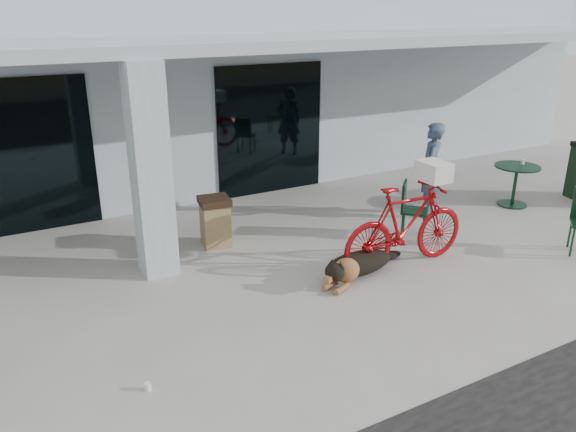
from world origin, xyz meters
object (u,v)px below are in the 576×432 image
bicycle (406,226)px  cafe_chair_far_a (415,210)px  cafe_table_far (515,186)px  dog (358,262)px  trash_receptacle (215,222)px  person (430,170)px

bicycle → cafe_chair_far_a: bicycle is taller
bicycle → cafe_table_far: size_ratio=2.49×
bicycle → cafe_chair_far_a: bearing=-45.7°
cafe_chair_far_a → dog: bearing=160.3°
dog → cafe_chair_far_a: cafe_chair_far_a is taller
trash_receptacle → dog: bearing=-56.0°
dog → cafe_table_far: bearing=-10.0°
bicycle → dog: size_ratio=1.66×
cafe_chair_far_a → person: person is taller
dog → cafe_chair_far_a: 1.94m
cafe_table_far → person: person is taller
cafe_table_far → person: size_ratio=0.49×
dog → cafe_table_far: (4.60, 1.09, 0.19)m
bicycle → cafe_table_far: bearing=-71.4°
trash_receptacle → cafe_table_far: bearing=-9.5°
dog → cafe_chair_far_a: size_ratio=1.36×
cafe_table_far → cafe_chair_far_a: bearing=-174.2°
cafe_chair_far_a → person: size_ratio=0.54×
bicycle → cafe_table_far: bicycle is taller
bicycle → cafe_table_far: (3.78, 1.14, -0.25)m
bicycle → trash_receptacle: 3.11m
cafe_table_far → trash_receptacle: bearing=170.5°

